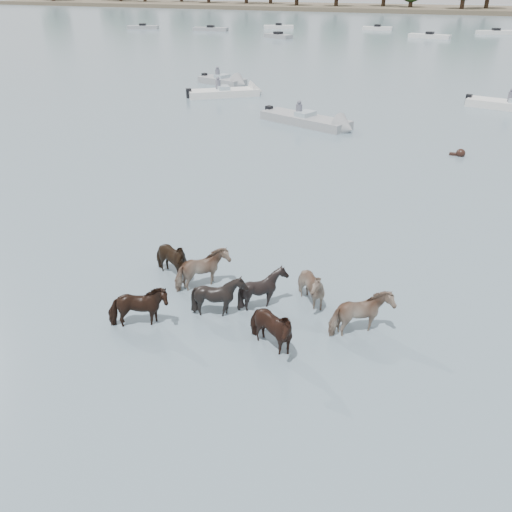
% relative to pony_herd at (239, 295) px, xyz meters
% --- Properties ---
extents(ground, '(400.00, 400.00, 0.00)m').
position_rel_pony_herd_xyz_m(ground, '(-0.25, -2.42, -0.49)').
color(ground, '#4C606D').
rests_on(ground, ground).
extents(shoreline, '(160.00, 30.00, 1.00)m').
position_rel_pony_herd_xyz_m(shoreline, '(-70.25, 147.58, 0.01)').
color(shoreline, '#4C4233').
rests_on(shoreline, ground).
extents(pony_herd, '(7.16, 4.16, 1.29)m').
position_rel_pony_herd_xyz_m(pony_herd, '(0.00, 0.00, 0.00)').
color(pony_herd, black).
rests_on(pony_herd, ground).
extents(swimming_pony, '(0.72, 0.44, 0.44)m').
position_rel_pony_herd_xyz_m(swimming_pony, '(3.76, 16.52, -0.39)').
color(swimming_pony, black).
rests_on(swimming_pony, ground).
extents(motorboat_a, '(5.20, 4.64, 1.92)m').
position_rel_pony_herd_xyz_m(motorboat_a, '(-12.51, 25.59, -0.26)').
color(motorboat_a, silver).
rests_on(motorboat_a, ground).
extents(motorboat_b, '(6.21, 3.48, 1.92)m').
position_rel_pony_herd_xyz_m(motorboat_b, '(-4.27, 19.29, -0.26)').
color(motorboat_b, gray).
rests_on(motorboat_b, ground).
extents(motorboat_f, '(4.64, 2.75, 1.92)m').
position_rel_pony_herd_xyz_m(motorboat_f, '(-14.82, 29.42, -0.26)').
color(motorboat_f, gray).
rests_on(motorboat_f, ground).
extents(distant_flotilla, '(106.08, 22.14, 0.93)m').
position_rel_pony_herd_xyz_m(distant_flotilla, '(-0.67, 75.51, -0.23)').
color(distant_flotilla, gray).
rests_on(distant_flotilla, ground).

